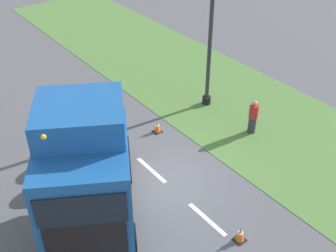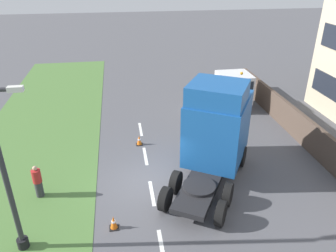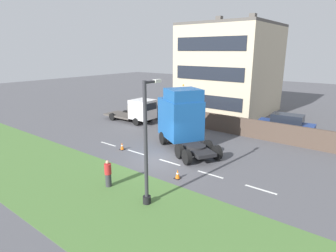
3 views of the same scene
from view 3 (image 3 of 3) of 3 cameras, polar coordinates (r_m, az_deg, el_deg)
name	(u,v)px [view 3 (image 3 of 3)]	position (r m, az deg, el deg)	size (l,w,h in m)	color
ground_plane	(162,160)	(19.95, -1.28, -6.91)	(120.00, 120.00, 0.00)	#515156
grass_verge	(92,193)	(16.19, -15.15, -12.96)	(7.00, 44.00, 0.01)	#4C7538
lane_markings	(170,162)	(19.55, 0.33, -7.38)	(0.16, 14.60, 0.00)	white
boundary_wall	(222,123)	(26.93, 10.87, 0.53)	(0.25, 24.00, 1.66)	#4C3D33
building_block	(230,69)	(35.68, 12.57, 11.18)	(10.68, 9.62, 11.60)	#C1B293
lorry_cab	(182,118)	(22.04, 2.79, 1.60)	(5.30, 6.50, 4.82)	black
flatbed_truck	(139,110)	(29.82, -5.91, 3.16)	(2.27, 6.17, 2.53)	silver
parked_car	(285,126)	(26.68, 22.76, -0.08)	(2.12, 4.78, 2.14)	navy
lamp_post	(147,152)	(13.61, -4.35, -5.27)	(1.32, 0.41, 6.18)	black
pedestrian	(108,174)	(16.36, -12.08, -9.49)	(0.39, 0.39, 1.58)	#333338
traffic_cone_lead	(122,146)	(22.15, -9.30, -4.06)	(0.36, 0.36, 0.58)	black
traffic_cone_trailing	(178,174)	(17.13, 1.97, -9.75)	(0.36, 0.36, 0.58)	black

